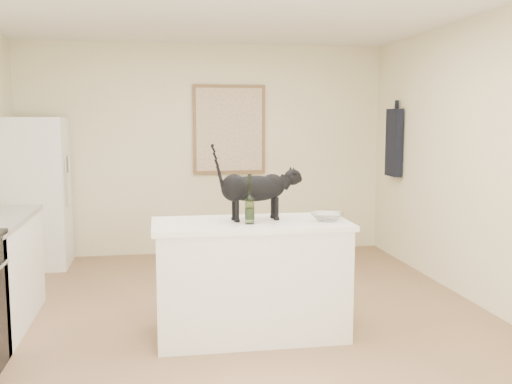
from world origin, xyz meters
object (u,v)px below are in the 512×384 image
object	(u,v)px
wine_bottle	(250,202)
glass_bowl	(327,217)
fridge	(36,193)
black_cat	(254,192)

from	to	relation	value
wine_bottle	glass_bowl	xyz separation A→B (m)	(0.61, 0.03, -0.13)
fridge	black_cat	world-z (taller)	fridge
wine_bottle	glass_bowl	world-z (taller)	wine_bottle
black_cat	wine_bottle	world-z (taller)	black_cat
black_cat	wine_bottle	size ratio (longest dim) A/B	1.93
wine_bottle	black_cat	bearing A→B (deg)	69.12
black_cat	glass_bowl	distance (m)	0.60
black_cat	glass_bowl	xyz separation A→B (m)	(0.55, -0.12, -0.19)
glass_bowl	fridge	bearing A→B (deg)	135.18
fridge	glass_bowl	bearing A→B (deg)	-44.82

